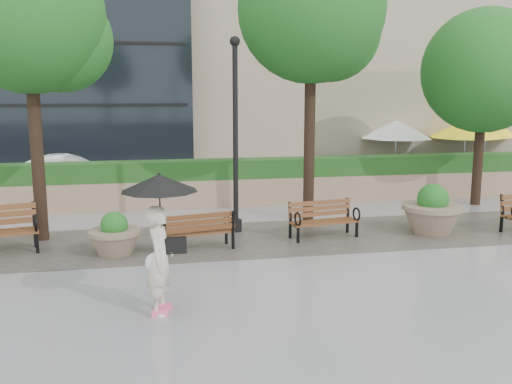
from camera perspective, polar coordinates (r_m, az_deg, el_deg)
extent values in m
plane|color=gray|center=(10.08, -3.42, -9.31)|extent=(100.00, 100.00, 0.00)
cube|color=#383330|center=(12.92, -5.22, -4.91)|extent=(28.00, 3.20, 0.01)
cube|color=#A18168|center=(16.73, -6.67, -0.08)|extent=(24.00, 0.80, 0.80)
cube|color=#1A4517|center=(16.62, -6.72, 2.21)|extent=(24.00, 0.75, 0.55)
cube|color=tan|center=(22.23, 17.91, 6.19)|extent=(10.00, 0.60, 4.00)
cube|color=#1A4517|center=(20.25, 19.43, 1.34)|extent=(8.00, 0.50, 0.90)
cube|color=black|center=(20.73, -7.53, 0.77)|extent=(40.00, 7.00, 0.00)
torus|color=black|center=(12.66, -21.18, -2.91)|extent=(0.14, 0.38, 0.38)
cube|color=brown|center=(12.16, -6.00, -4.04)|extent=(1.63, 0.76, 0.04)
cube|color=brown|center=(11.87, -5.70, -3.05)|extent=(1.56, 0.41, 0.37)
cube|color=black|center=(12.18, -5.95, -4.90)|extent=(1.65, 0.85, 0.40)
torus|color=black|center=(12.49, -2.95, -2.88)|extent=(0.11, 0.32, 0.32)
torus|color=black|center=(12.09, -9.60, -3.44)|extent=(0.11, 0.32, 0.32)
cube|color=brown|center=(13.13, 6.85, -2.99)|extent=(1.63, 0.72, 0.04)
cube|color=brown|center=(13.28, 6.39, -1.63)|extent=(1.57, 0.36, 0.37)
cube|color=black|center=(13.19, 6.78, -3.74)|extent=(1.64, 0.80, 0.40)
torus|color=black|center=(12.64, 4.19, -2.73)|extent=(0.09, 0.33, 0.32)
torus|color=black|center=(13.31, 10.02, -2.20)|extent=(0.09, 0.33, 0.32)
cylinder|color=#7F6B56|center=(12.10, -13.97, -3.90)|extent=(1.08, 1.08, 0.09)
sphere|color=#144714|center=(12.06, -14.00, -3.21)|extent=(0.56, 0.56, 0.56)
cylinder|color=#7F6B56|center=(14.08, 17.23, -1.46)|extent=(1.42, 1.42, 0.11)
sphere|color=#144714|center=(14.05, 17.28, -0.69)|extent=(0.73, 0.73, 0.73)
cylinder|color=black|center=(13.38, -2.07, 5.19)|extent=(0.12, 0.12, 4.39)
cylinder|color=black|center=(13.71, -2.01, -3.37)|extent=(0.28, 0.28, 0.30)
sphere|color=black|center=(13.37, -2.13, 14.83)|extent=(0.24, 0.24, 0.24)
cylinder|color=black|center=(13.50, -21.13, 4.92)|extent=(0.28, 0.28, 4.56)
sphere|color=#144714|center=(13.54, -21.86, 15.97)|extent=(3.26, 3.26, 3.26)
sphere|color=#144714|center=(13.70, -18.95, 14.14)|extent=(2.28, 2.28, 2.28)
cylinder|color=black|center=(14.63, 5.38, 6.71)|extent=(0.28, 0.28, 4.97)
sphere|color=#144714|center=(14.73, 5.57, 17.81)|extent=(3.66, 3.66, 3.66)
sphere|color=#144714|center=(15.14, 7.46, 15.67)|extent=(2.56, 2.56, 2.56)
cylinder|color=black|center=(17.94, 21.42, 4.56)|extent=(0.28, 0.28, 3.64)
sphere|color=#144714|center=(17.88, 21.86, 11.20)|extent=(3.54, 3.54, 3.54)
sphere|color=#144714|center=(18.45, 22.86, 9.94)|extent=(2.48, 2.48, 2.48)
cylinder|color=black|center=(20.71, 13.64, 0.70)|extent=(0.40, 0.40, 0.10)
cylinder|color=#99999E|center=(20.57, 13.76, 3.59)|extent=(0.06, 0.06, 2.20)
cone|color=white|center=(20.49, 13.87, 6.09)|extent=(2.50, 2.50, 0.60)
cylinder|color=black|center=(21.69, 19.90, 0.80)|extent=(0.40, 0.40, 0.10)
cylinder|color=#99999E|center=(21.56, 20.07, 3.55)|extent=(0.06, 0.06, 2.20)
cone|color=yellow|center=(21.48, 20.21, 5.93)|extent=(2.50, 2.50, 0.60)
cylinder|color=black|center=(22.68, 21.67, 1.07)|extent=(0.40, 0.40, 0.10)
cylinder|color=#99999E|center=(22.55, 21.84, 3.70)|extent=(0.06, 0.06, 2.20)
cone|color=yellow|center=(22.48, 21.99, 5.98)|extent=(2.50, 2.50, 0.60)
imported|color=white|center=(20.23, -18.35, 1.82)|extent=(3.71, 1.51, 1.20)
imported|color=beige|center=(8.74, -9.52, -6.38)|extent=(0.61, 0.75, 1.78)
cube|color=#F2598C|center=(9.12, -9.16, -11.26)|extent=(0.18, 0.27, 0.09)
cube|color=#F2598C|center=(8.89, -9.60, -11.86)|extent=(0.18, 0.27, 0.09)
cube|color=black|center=(8.69, -8.06, -5.30)|extent=(0.20, 0.35, 0.24)
sphere|color=white|center=(9.03, -10.04, -6.96)|extent=(0.31, 0.31, 0.31)
cylinder|color=black|center=(8.62, -9.56, -2.03)|extent=(0.02, 0.02, 0.94)
cone|color=black|center=(8.54, -9.65, 0.88)|extent=(1.16, 1.16, 0.24)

